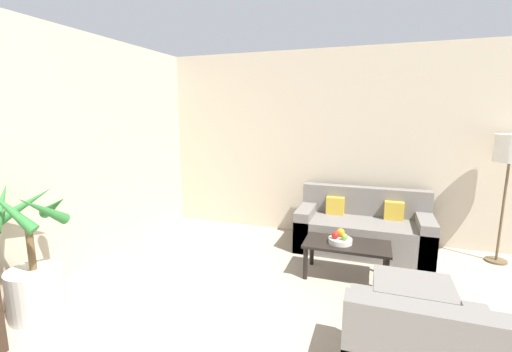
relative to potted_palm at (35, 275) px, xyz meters
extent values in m
cube|color=beige|center=(3.10, 3.05, 0.96)|extent=(8.50, 0.06, 2.70)
cylinder|color=beige|center=(0.00, 0.00, -0.17)|extent=(0.46, 0.46, 0.44)
cylinder|color=brown|center=(0.00, 0.00, 0.27)|extent=(0.06, 0.06, 0.43)
cone|color=#2D7533|center=(0.20, 0.00, 0.62)|extent=(0.10, 0.46, 0.36)
cone|color=#2D7533|center=(0.07, 0.21, 0.58)|extent=(0.49, 0.25, 0.30)
cone|color=#2D7533|center=(-0.17, 0.12, 0.60)|extent=(0.36, 0.44, 0.33)
cone|color=#2D7533|center=(-0.15, -0.11, 0.64)|extent=(0.33, 0.41, 0.40)
cone|color=#2D7533|center=(0.05, -0.17, 0.65)|extent=(0.43, 0.23, 0.41)
cube|color=slate|center=(2.68, 2.51, -0.18)|extent=(1.69, 0.77, 0.42)
cube|color=slate|center=(2.68, 2.81, 0.22)|extent=(1.69, 0.16, 0.38)
cube|color=slate|center=(1.94, 2.51, -0.12)|extent=(0.20, 0.77, 0.54)
cube|color=slate|center=(3.43, 2.51, -0.12)|extent=(0.20, 0.77, 0.54)
cube|color=gold|center=(2.30, 2.69, 0.15)|extent=(0.24, 0.12, 0.24)
cube|color=gold|center=(3.06, 2.69, 0.15)|extent=(0.24, 0.12, 0.24)
cylinder|color=brown|center=(4.27, 2.71, -0.38)|extent=(0.24, 0.24, 0.03)
cylinder|color=brown|center=(4.27, 2.71, 0.24)|extent=(0.03, 0.03, 1.21)
cylinder|color=silver|center=(4.27, 2.71, 1.01)|extent=(0.35, 0.35, 0.33)
cylinder|color=black|center=(2.13, 1.49, -0.21)|extent=(0.05, 0.05, 0.36)
cylinder|color=black|center=(2.97, 1.49, -0.21)|extent=(0.05, 0.05, 0.36)
cylinder|color=black|center=(2.13, 1.88, -0.21)|extent=(0.05, 0.05, 0.36)
cylinder|color=black|center=(2.97, 1.88, -0.21)|extent=(0.05, 0.05, 0.36)
cube|color=black|center=(2.55, 1.69, -0.01)|extent=(0.92, 0.49, 0.03)
cylinder|color=beige|center=(2.48, 1.66, 0.03)|extent=(0.25, 0.25, 0.06)
sphere|color=red|center=(2.43, 1.63, 0.10)|extent=(0.08, 0.08, 0.08)
sphere|color=olive|center=(2.53, 1.62, 0.10)|extent=(0.07, 0.07, 0.07)
sphere|color=orange|center=(2.47, 1.72, 0.11)|extent=(0.09, 0.09, 0.09)
cube|color=slate|center=(3.13, -0.16, 0.21)|extent=(0.91, 0.16, 0.40)
cube|color=slate|center=(2.75, 0.16, -0.14)|extent=(0.16, 0.81, 0.50)
cube|color=slate|center=(3.16, 1.01, -0.21)|extent=(0.65, 0.54, 0.37)
camera|label=1|loc=(2.79, -2.01, 1.41)|focal=24.00mm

